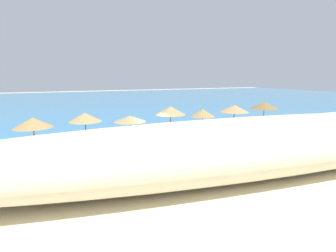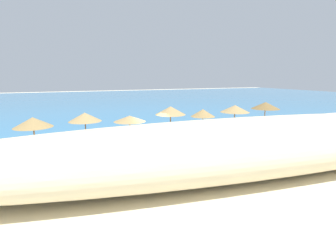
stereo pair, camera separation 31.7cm
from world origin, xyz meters
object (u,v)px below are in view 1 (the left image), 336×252
beach_umbrella_6 (234,109)px  lounge_chair_2 (236,132)px  beach_umbrella_7 (264,105)px  beach_umbrella_1 (33,123)px  lounge_chair_0 (139,142)px  beach_umbrella_4 (171,111)px  beach_umbrella_5 (203,113)px  lounge_chair_4 (212,137)px  lounge_chair_1 (172,140)px  beach_umbrella_3 (130,119)px  beach_ball (3,160)px  beach_umbrella_2 (85,117)px

beach_umbrella_6 → lounge_chair_2: (-0.36, -0.85, -2.03)m
lounge_chair_2 → beach_umbrella_7: bearing=-86.5°
beach_umbrella_1 → lounge_chair_0: beach_umbrella_1 is taller
beach_umbrella_4 → beach_umbrella_5: bearing=-5.0°
beach_umbrella_7 → lounge_chair_4: size_ratio=1.70×
lounge_chair_1 → lounge_chair_0: bearing=110.0°
beach_umbrella_6 → beach_umbrella_7: 3.35m
beach_umbrella_5 → beach_umbrella_7: beach_umbrella_7 is taller
beach_umbrella_5 → beach_umbrella_4: bearing=175.0°
beach_umbrella_1 → beach_umbrella_5: bearing=-0.2°
beach_umbrella_4 → lounge_chair_1: size_ratio=1.90×
beach_umbrella_7 → lounge_chair_4: 7.02m
beach_umbrella_3 → beach_ball: bearing=-177.5°
beach_umbrella_2 → lounge_chair_0: bearing=-13.6°
beach_umbrella_4 → lounge_chair_4: (3.12, -1.55, -2.19)m
beach_umbrella_3 → beach_ball: beach_umbrella_3 is taller
beach_umbrella_7 → beach_umbrella_4: bearing=178.0°
beach_umbrella_3 → lounge_chair_2: 9.66m
beach_umbrella_5 → beach_umbrella_7: (6.77, -0.08, 0.35)m
beach_umbrella_5 → lounge_chair_2: beach_umbrella_5 is taller
beach_umbrella_5 → lounge_chair_2: bearing=-13.0°
beach_umbrella_2 → beach_umbrella_3: 3.27m
beach_umbrella_1 → beach_umbrella_7: bearing=-0.4°
beach_umbrella_5 → beach_umbrella_7: bearing=-0.7°
lounge_chair_0 → lounge_chair_1: size_ratio=0.99×
beach_umbrella_4 → lounge_chair_2: 6.43m
lounge_chair_2 → lounge_chair_0: bearing=82.3°
beach_umbrella_3 → beach_umbrella_1: bearing=-179.7°
beach_umbrella_1 → lounge_chair_2: bearing=-2.7°
beach_umbrella_2 → beach_ball: bearing=-171.8°
beach_umbrella_4 → beach_umbrella_7: bearing=-2.0°
beach_umbrella_6 → lounge_chair_4: bearing=-156.0°
beach_umbrella_4 → lounge_chair_1: (-0.36, -1.12, -2.20)m
beach_umbrella_7 → lounge_chair_1: 10.31m
beach_umbrella_2 → beach_umbrella_4: bearing=-1.7°
beach_umbrella_4 → lounge_chair_2: bearing=-9.2°
beach_umbrella_1 → beach_umbrella_6: bearing=0.4°
beach_umbrella_5 → lounge_chair_2: 3.65m
beach_umbrella_4 → lounge_chair_4: size_ratio=1.70×
lounge_chair_0 → beach_umbrella_7: bearing=-100.9°
beach_umbrella_5 → lounge_chair_4: size_ratio=1.50×
beach_umbrella_6 → lounge_chair_1: 7.07m
beach_umbrella_6 → beach_ball: 18.48m
beach_umbrella_3 → lounge_chair_4: beach_umbrella_3 is taller
beach_umbrella_1 → beach_umbrella_3: size_ratio=1.11×
beach_umbrella_5 → beach_umbrella_3: bearing=179.4°
lounge_chair_1 → lounge_chair_2: lounge_chair_2 is taller
beach_ball → lounge_chair_1: bearing=-2.8°
lounge_chair_0 → beach_ball: (-9.02, 0.16, -0.30)m
beach_umbrella_4 → beach_umbrella_2: bearing=178.3°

